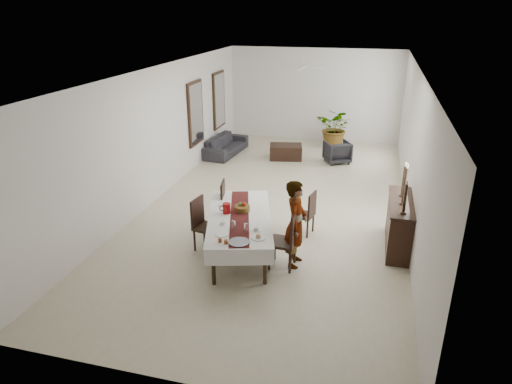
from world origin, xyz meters
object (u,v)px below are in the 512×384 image
Objects in this scene: red_pitcher at (227,208)px; sideboard_body at (399,225)px; woman at (296,224)px; sofa at (226,145)px; dining_table_top at (240,218)px.

red_pitcher is 3.43m from sideboard_body.
red_pitcher is 0.12× the size of woman.
red_pitcher is at bearing -164.73° from sideboard_body.
sideboard_body is at bearing -127.95° from sofa.
sideboard_body is at bearing 1.96° from dining_table_top.
woman is 2.23m from sideboard_body.
woman is at bearing -10.54° from red_pitcher.
sofa is at bearing 108.32° from red_pitcher.
dining_table_top is 1.14m from woman.
red_pitcher is 6.34m from sofa.
woman is 7.14m from sofa.
dining_table_top is 1.21× the size of sofa.
dining_table_top is 0.32m from red_pitcher.
woman is at bearing -25.42° from dining_table_top.
sofa is at bearing 135.94° from sideboard_body.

